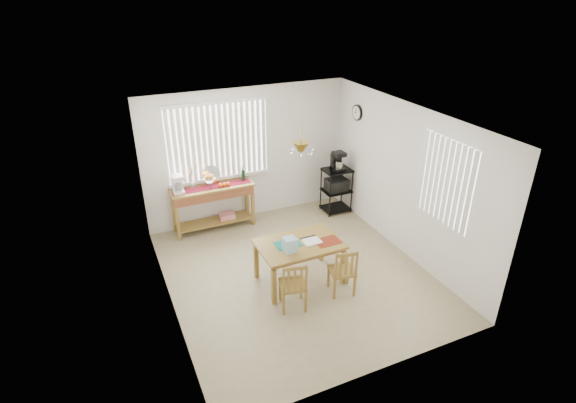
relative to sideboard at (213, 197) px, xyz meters
name	(u,v)px	position (x,y,z in m)	size (l,w,h in m)	color
ground	(296,274)	(0.78, -2.01, -0.66)	(4.00, 4.50, 0.01)	tan
room_shell	(297,179)	(0.78, -2.00, 1.04)	(4.20, 4.70, 2.70)	white
sideboard	(213,197)	(0.00, 0.00, 0.00)	(1.55, 0.44, 0.87)	olive
sideboard_items	(198,182)	(-0.26, 0.01, 0.36)	(1.47, 0.37, 0.67)	maroon
wire_cart	(336,186)	(2.47, -0.33, -0.10)	(0.54, 0.44, 0.93)	black
cart_items	(337,161)	(2.47, -0.32, 0.44)	(0.22, 0.26, 0.38)	black
dining_table	(300,247)	(0.75, -2.19, -0.04)	(1.30, 0.84, 0.69)	olive
table_items	(295,244)	(0.63, -2.30, 0.12)	(0.99, 0.46, 0.22)	#167C73
chair_left	(293,286)	(0.38, -2.76, -0.26)	(0.45, 0.45, 0.81)	olive
chair_right	(343,271)	(1.21, -2.74, -0.27)	(0.43, 0.43, 0.79)	olive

